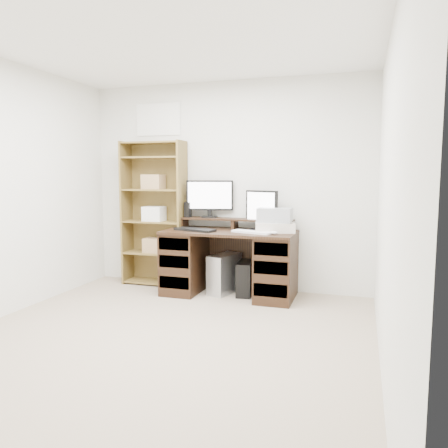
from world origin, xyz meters
The scene contains 14 objects.
room centered at (0.00, 0.00, 1.25)m, with size 3.54×4.04×2.54m.
desk centered at (0.15, 1.64, 0.39)m, with size 1.50×0.70×0.75m.
riser_shelf centered at (0.15, 1.85, 0.84)m, with size 1.40×0.22×0.12m.
monitor_wide centered at (-0.18, 1.89, 1.12)m, with size 0.56×0.19×0.45m.
monitor_small centered at (0.48, 1.82, 1.00)m, with size 0.40×0.22×0.46m.
speaker centered at (-0.44, 1.83, 0.96)m, with size 0.07×0.07×0.18m, color black.
keyboard_black centered at (-0.23, 1.51, 0.76)m, with size 0.49×0.16×0.03m, color black.
keyboard_white centered at (0.44, 1.52, 0.76)m, with size 0.46×0.14×0.02m, color white.
mouse centered at (0.69, 1.48, 0.77)m, with size 0.09×0.06×0.04m, color silver.
printer centered at (0.66, 1.71, 0.80)m, with size 0.43×0.32×0.11m, color beige.
basket centered at (0.66, 1.71, 0.94)m, with size 0.37×0.27×0.16m, color #94999E.
tower_silver centered at (0.07, 1.70, 0.23)m, with size 0.20×0.46×0.46m, color #B8BBBF.
tower_black centered at (0.32, 1.70, 0.19)m, with size 0.20×0.40×0.39m.
bookshelf centered at (-0.90, 1.86, 0.92)m, with size 0.80×0.30×1.80m.
Camera 1 is at (1.58, -3.10, 1.39)m, focal length 35.00 mm.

